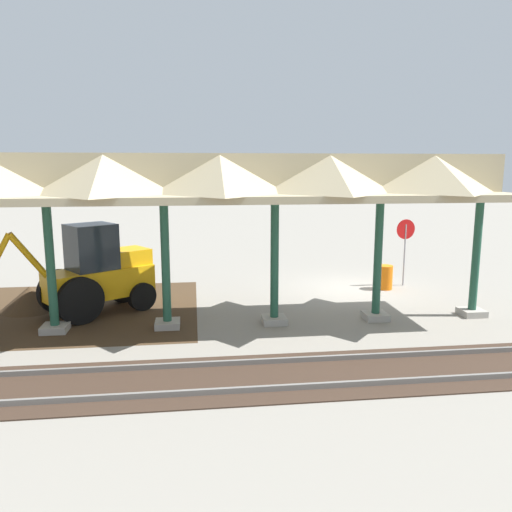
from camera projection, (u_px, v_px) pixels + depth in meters
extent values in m
plane|color=gray|center=(354.00, 289.00, 18.75)|extent=(120.00, 120.00, 0.00)
cube|color=#42301E|center=(66.00, 311.00, 15.92)|extent=(8.31, 7.00, 0.01)
cube|color=#9E998E|center=(472.00, 312.00, 15.40)|extent=(0.70, 0.70, 0.20)
cylinder|color=#1E4C38|center=(476.00, 258.00, 15.10)|extent=(0.24, 0.24, 3.60)
cube|color=#9E998E|center=(375.00, 316.00, 15.02)|extent=(0.70, 0.70, 0.20)
cylinder|color=#1E4C38|center=(378.00, 261.00, 14.72)|extent=(0.24, 0.24, 3.60)
cube|color=#9E998E|center=(274.00, 320.00, 14.64)|extent=(0.70, 0.70, 0.20)
cylinder|color=#1E4C38|center=(275.00, 263.00, 14.34)|extent=(0.24, 0.24, 3.60)
cube|color=#9E998E|center=(168.00, 324.00, 14.27)|extent=(0.70, 0.70, 0.20)
cylinder|color=#1E4C38|center=(166.00, 266.00, 13.96)|extent=(0.24, 0.24, 3.60)
cube|color=#9E998E|center=(55.00, 328.00, 13.89)|extent=(0.70, 0.70, 0.20)
cylinder|color=#1E4C38|center=(51.00, 269.00, 13.58)|extent=(0.24, 0.24, 3.60)
cube|color=tan|center=(163.00, 198.00, 13.63)|extent=(19.75, 3.20, 0.20)
cube|color=tan|center=(163.00, 174.00, 13.51)|extent=(19.75, 0.20, 1.10)
pyramid|color=tan|center=(433.00, 173.00, 14.46)|extent=(2.78, 3.20, 1.10)
pyramid|color=tan|center=(329.00, 173.00, 14.08)|extent=(2.78, 3.20, 1.10)
pyramid|color=tan|center=(220.00, 174.00, 13.70)|extent=(2.78, 3.20, 1.10)
pyramid|color=tan|center=(104.00, 174.00, 13.32)|extent=(2.78, 3.20, 1.10)
cube|color=slate|center=(443.00, 353.00, 12.10)|extent=(60.00, 0.08, 0.15)
cube|color=slate|center=(476.00, 378.00, 10.70)|extent=(60.00, 0.08, 0.15)
cube|color=#38281E|center=(458.00, 367.00, 11.41)|extent=(60.00, 2.58, 0.03)
cylinder|color=gray|center=(404.00, 255.00, 19.11)|extent=(0.06, 0.06, 2.38)
cylinder|color=red|center=(406.00, 229.00, 18.93)|extent=(0.76, 0.13, 0.76)
cube|color=orange|center=(100.00, 282.00, 15.58)|extent=(3.36, 2.91, 0.90)
cube|color=#1E262D|center=(91.00, 247.00, 15.24)|extent=(1.74, 1.71, 1.40)
cube|color=orange|center=(128.00, 256.00, 16.14)|extent=(1.57, 1.56, 0.50)
cylinder|color=black|center=(61.00, 292.00, 15.51)|extent=(1.31, 1.06, 1.40)
cylinder|color=black|center=(80.00, 301.00, 14.47)|extent=(1.31, 1.06, 1.40)
cylinder|color=black|center=(122.00, 289.00, 16.87)|extent=(0.91, 0.77, 0.90)
cylinder|color=black|center=(142.00, 296.00, 15.93)|extent=(0.91, 0.77, 0.90)
cylinder|color=orange|center=(28.00, 255.00, 14.02)|extent=(0.97, 0.76, 1.41)
cone|color=#42301E|center=(31.00, 309.00, 16.08)|extent=(3.73, 3.73, 1.52)
cylinder|color=orange|center=(385.00, 277.00, 18.66)|extent=(0.56, 0.56, 0.90)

